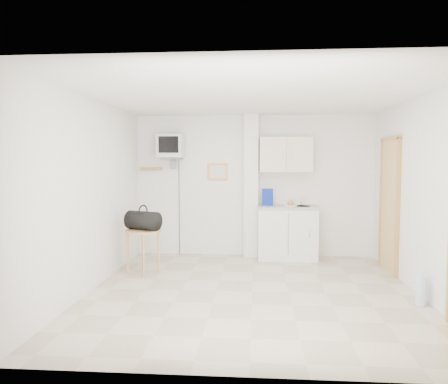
# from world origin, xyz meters

# --- Properties ---
(ground) EXTENTS (4.50, 4.50, 0.00)m
(ground) POSITION_xyz_m (0.00, 0.00, 0.00)
(ground) COLOR #BDAE96
(ground) RESTS_ON ground
(room_envelope) EXTENTS (4.24, 4.54, 2.55)m
(room_envelope) POSITION_xyz_m (0.24, 0.09, 1.54)
(room_envelope) COLOR white
(room_envelope) RESTS_ON ground
(kitchenette) EXTENTS (1.03, 0.58, 2.10)m
(kitchenette) POSITION_xyz_m (0.57, 2.00, 0.80)
(kitchenette) COLOR silver
(kitchenette) RESTS_ON ground
(crt_television) EXTENTS (0.44, 0.45, 2.15)m
(crt_television) POSITION_xyz_m (-1.45, 2.02, 1.94)
(crt_television) COLOR slate
(crt_television) RESTS_ON ground
(round_table) EXTENTS (0.53, 0.53, 0.66)m
(round_table) POSITION_xyz_m (-1.65, 0.83, 0.55)
(round_table) COLOR #A27E49
(round_table) RESTS_ON ground
(duffel_bag) EXTENTS (0.58, 0.46, 0.38)m
(duffel_bag) POSITION_xyz_m (-1.65, 0.84, 0.80)
(duffel_bag) COLOR black
(duffel_bag) RESTS_ON round_table
(water_bottle) EXTENTS (0.13, 0.13, 0.38)m
(water_bottle) POSITION_xyz_m (1.98, -0.37, 0.17)
(water_bottle) COLOR silver
(water_bottle) RESTS_ON ground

